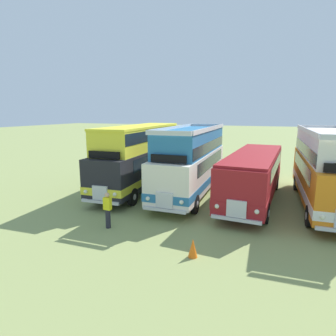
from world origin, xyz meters
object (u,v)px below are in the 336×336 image
Objects in this scene: bus_first_in_row at (140,154)px; marshal_person at (108,210)px; bus_second_in_row at (191,160)px; bus_third_in_row at (254,173)px; bus_fourth_in_row at (326,166)px; cone_near_end at (193,248)px.

marshal_person is (1.84, -7.15, -1.59)m from bus_first_in_row.
bus_first_in_row is at bearing 174.42° from bus_second_in_row.
bus_second_in_row is 3.98m from bus_third_in_row.
bus_third_in_row is at bearing 49.05° from marshal_person.
bus_third_in_row is 9.23m from marshal_person.
bus_second_in_row is 7.23m from marshal_person.
bus_fourth_in_row reaches higher than cone_near_end.
bus_second_in_row reaches higher than marshal_person.
bus_third_in_row is at bearing 79.79° from cone_near_end.
bus_first_in_row is 14.83× the size of cone_near_end.
bus_first_in_row is 3.95m from bus_second_in_row.
cone_near_end is (-5.40, -8.57, -1.99)m from bus_fourth_in_row.
bus_third_in_row reaches higher than cone_near_end.
bus_first_in_row is at bearing 127.25° from cone_near_end.
bus_third_in_row is at bearing -1.50° from bus_first_in_row.
bus_third_in_row is 14.42× the size of cone_near_end.
bus_fourth_in_row is (11.79, 0.16, -0.11)m from bus_first_in_row.
bus_second_in_row is 5.77× the size of marshal_person.
marshal_person is at bearing -130.95° from bus_third_in_row.
bus_third_in_row is 6.12× the size of marshal_person.
cone_near_end is at bearing -100.21° from bus_third_in_row.
bus_fourth_in_row is at bearing 36.32° from marshal_person.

